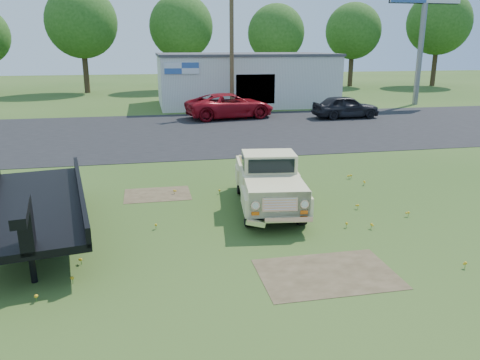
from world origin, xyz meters
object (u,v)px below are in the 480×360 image
vintage_pickup_truck (268,180)px  red_pickup (230,106)px  dark_sedan (346,107)px  flatbed_trailer (34,199)px

vintage_pickup_truck → red_pickup: vintage_pickup_truck is taller
red_pickup → dark_sedan: 7.88m
red_pickup → vintage_pickup_truck: bearing=163.5°
flatbed_trailer → vintage_pickup_truck: bearing=-1.7°
dark_sedan → vintage_pickup_truck: bearing=148.1°
vintage_pickup_truck → red_pickup: (2.09, 18.15, -0.04)m
vintage_pickup_truck → flatbed_trailer: flatbed_trailer is taller
flatbed_trailer → dark_sedan: flatbed_trailer is taller
vintage_pickup_truck → dark_sedan: (9.82, 16.60, -0.11)m
flatbed_trailer → red_pickup: bearing=56.2°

